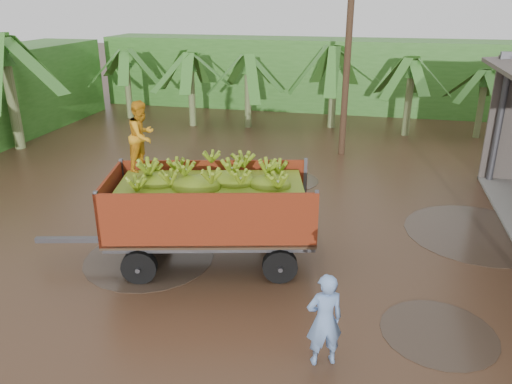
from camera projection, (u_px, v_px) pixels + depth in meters
ground at (304, 243)px, 12.26m from camera, size 100.00×100.00×0.00m
hedge_north at (309, 74)px, 26.52m from camera, size 22.00×3.00×3.60m
banana_trailer at (210, 206)px, 10.97m from camera, size 6.29×3.15×3.60m
man_blue at (324, 320)px, 7.97m from camera, size 0.71×0.61×1.66m
utility_pole at (349, 39)px, 17.63m from camera, size 1.20×0.24×8.33m
banana_plants at (176, 106)px, 18.86m from camera, size 24.51×20.64×4.40m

